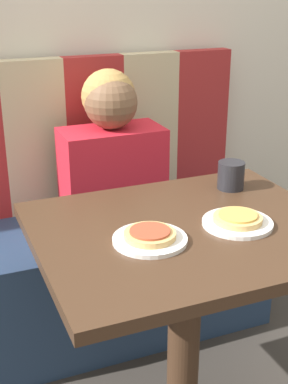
{
  "coord_description": "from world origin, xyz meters",
  "views": [
    {
      "loc": [
        -0.63,
        -1.21,
        1.4
      ],
      "look_at": [
        0.0,
        0.32,
        0.74
      ],
      "focal_mm": 50.0,
      "sensor_mm": 36.0,
      "label": 1
    }
  ],
  "objects_px": {
    "pizza_right": "(238,218)",
    "drinking_cup": "(231,175)",
    "person": "(112,151)",
    "plate_right": "(237,223)",
    "pizza_left": "(150,234)",
    "plate_left": "(150,240)"
  },
  "relations": [
    {
      "from": "pizza_right",
      "to": "drinking_cup",
      "type": "relative_size",
      "value": 1.52
    },
    {
      "from": "person",
      "to": "plate_right",
      "type": "bearing_deg",
      "value": -79.07
    },
    {
      "from": "pizza_left",
      "to": "pizza_right",
      "type": "xyz_separation_m",
      "value": [
        0.27,
        0.0,
        0.0
      ]
    },
    {
      "from": "plate_left",
      "to": "pizza_left",
      "type": "bearing_deg",
      "value": 0.0
    },
    {
      "from": "plate_right",
      "to": "drinking_cup",
      "type": "height_order",
      "value": "drinking_cup"
    },
    {
      "from": "plate_right",
      "to": "pizza_left",
      "type": "distance_m",
      "value": 0.27
    },
    {
      "from": "person",
      "to": "plate_right",
      "type": "relative_size",
      "value": 3.01
    },
    {
      "from": "pizza_left",
      "to": "drinking_cup",
      "type": "relative_size",
      "value": 1.52
    },
    {
      "from": "plate_right",
      "to": "plate_left",
      "type": "bearing_deg",
      "value": 180.0
    },
    {
      "from": "drinking_cup",
      "to": "plate_left",
      "type": "bearing_deg",
      "value": -147.38
    },
    {
      "from": "pizza_left",
      "to": "drinking_cup",
      "type": "distance_m",
      "value": 0.47
    },
    {
      "from": "person",
      "to": "pizza_left",
      "type": "height_order",
      "value": "person"
    },
    {
      "from": "person",
      "to": "plate_left",
      "type": "relative_size",
      "value": 3.01
    },
    {
      "from": "pizza_right",
      "to": "pizza_left",
      "type": "bearing_deg",
      "value": 180.0
    },
    {
      "from": "plate_right",
      "to": "pizza_right",
      "type": "distance_m",
      "value": 0.02
    },
    {
      "from": "person",
      "to": "plate_left",
      "type": "bearing_deg",
      "value": -100.93
    },
    {
      "from": "pizza_right",
      "to": "drinking_cup",
      "type": "distance_m",
      "value": 0.29
    },
    {
      "from": "plate_left",
      "to": "plate_right",
      "type": "xyz_separation_m",
      "value": [
        0.27,
        0.0,
        0.0
      ]
    },
    {
      "from": "person",
      "to": "drinking_cup",
      "type": "distance_m",
      "value": 0.51
    },
    {
      "from": "pizza_right",
      "to": "drinking_cup",
      "type": "xyz_separation_m",
      "value": [
        0.13,
        0.25,
        0.02
      ]
    },
    {
      "from": "pizza_left",
      "to": "drinking_cup",
      "type": "height_order",
      "value": "drinking_cup"
    },
    {
      "from": "plate_right",
      "to": "pizza_right",
      "type": "height_order",
      "value": "pizza_right"
    }
  ]
}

